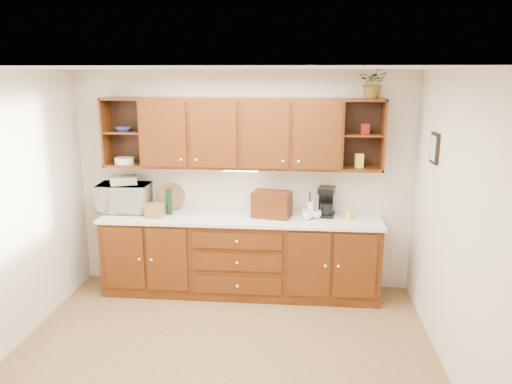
% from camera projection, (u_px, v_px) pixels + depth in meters
% --- Properties ---
extents(floor, '(4.00, 4.00, 0.00)m').
position_uv_depth(floor, '(222.00, 359.00, 4.59)').
color(floor, brown).
rests_on(floor, ground).
extents(ceiling, '(4.00, 4.00, 0.00)m').
position_uv_depth(ceiling, '(216.00, 68.00, 3.98)').
color(ceiling, white).
rests_on(ceiling, back_wall).
extents(back_wall, '(4.00, 0.00, 4.00)m').
position_uv_depth(back_wall, '(243.00, 181.00, 5.98)').
color(back_wall, beige).
rests_on(back_wall, floor).
extents(right_wall, '(0.00, 3.50, 3.50)m').
position_uv_depth(right_wall, '(459.00, 231.00, 4.10)').
color(right_wall, beige).
rests_on(right_wall, floor).
extents(base_cabinets, '(3.20, 0.60, 0.90)m').
position_uv_depth(base_cabinets, '(241.00, 256.00, 5.89)').
color(base_cabinets, '#341305').
rests_on(base_cabinets, floor).
extents(countertop, '(3.24, 0.64, 0.04)m').
position_uv_depth(countertop, '(240.00, 219.00, 5.77)').
color(countertop, white).
rests_on(countertop, base_cabinets).
extents(upper_cabinets, '(3.20, 0.33, 0.80)m').
position_uv_depth(upper_cabinets, '(242.00, 133.00, 5.68)').
color(upper_cabinets, '#341305').
rests_on(upper_cabinets, back_wall).
extents(undercabinet_light, '(0.40, 0.05, 0.02)m').
position_uv_depth(undercabinet_light, '(241.00, 170.00, 5.73)').
color(undercabinet_light, white).
rests_on(undercabinet_light, upper_cabinets).
extents(framed_picture, '(0.03, 0.24, 0.30)m').
position_uv_depth(framed_picture, '(435.00, 148.00, 4.85)').
color(framed_picture, black).
rests_on(framed_picture, right_wall).
extents(wicker_basket, '(0.29, 0.29, 0.15)m').
position_uv_depth(wicker_basket, '(154.00, 210.00, 5.76)').
color(wicker_basket, olive).
rests_on(wicker_basket, countertop).
extents(microwave, '(0.62, 0.43, 0.33)m').
position_uv_depth(microwave, '(124.00, 198.00, 5.97)').
color(microwave, beige).
rests_on(microwave, countertop).
extents(towel_stack, '(0.36, 0.32, 0.09)m').
position_uv_depth(towel_stack, '(123.00, 180.00, 5.92)').
color(towel_stack, '#E6E76C').
rests_on(towel_stack, microwave).
extents(wine_bottle, '(0.10, 0.10, 0.31)m').
position_uv_depth(wine_bottle, '(169.00, 201.00, 5.83)').
color(wine_bottle, black).
rests_on(wine_bottle, countertop).
extents(woven_tray, '(0.34, 0.20, 0.33)m').
position_uv_depth(woven_tray, '(172.00, 208.00, 6.08)').
color(woven_tray, olive).
rests_on(woven_tray, countertop).
extents(bread_box, '(0.47, 0.35, 0.30)m').
position_uv_depth(bread_box, '(272.00, 204.00, 5.73)').
color(bread_box, '#341305').
rests_on(bread_box, countertop).
extents(mug_tree, '(0.26, 0.27, 0.31)m').
position_uv_depth(mug_tree, '(310.00, 214.00, 5.70)').
color(mug_tree, '#341305').
rests_on(mug_tree, countertop).
extents(canister_red, '(0.13, 0.13, 0.13)m').
position_uv_depth(canister_red, '(325.00, 211.00, 5.75)').
color(canister_red, '#A61A18').
rests_on(canister_red, countertop).
extents(canister_white, '(0.08, 0.08, 0.20)m').
position_uv_depth(canister_white, '(311.00, 210.00, 5.67)').
color(canister_white, white).
rests_on(canister_white, countertop).
extents(canister_yellow, '(0.10, 0.10, 0.10)m').
position_uv_depth(canister_yellow, '(349.00, 215.00, 5.66)').
color(canister_yellow, gold).
rests_on(canister_yellow, countertop).
extents(coffee_maker, '(0.22, 0.27, 0.34)m').
position_uv_depth(coffee_maker, '(326.00, 202.00, 5.78)').
color(coffee_maker, black).
rests_on(coffee_maker, countertop).
extents(bowl_stack, '(0.24, 0.24, 0.05)m').
position_uv_depth(bowl_stack, '(123.00, 129.00, 5.79)').
color(bowl_stack, '#2A329C').
rests_on(bowl_stack, upper_cabinets).
extents(plate_stack, '(0.24, 0.24, 0.07)m').
position_uv_depth(plate_stack, '(124.00, 161.00, 5.87)').
color(plate_stack, white).
rests_on(plate_stack, upper_cabinets).
extents(pantry_box_yellow, '(0.10, 0.08, 0.16)m').
position_uv_depth(pantry_box_yellow, '(359.00, 161.00, 5.61)').
color(pantry_box_yellow, gold).
rests_on(pantry_box_yellow, upper_cabinets).
extents(pantry_box_red, '(0.09, 0.09, 0.11)m').
position_uv_depth(pantry_box_red, '(365.00, 129.00, 5.52)').
color(pantry_box_red, '#A61A18').
rests_on(pantry_box_red, upper_cabinets).
extents(potted_plant, '(0.39, 0.37, 0.34)m').
position_uv_depth(potted_plant, '(374.00, 82.00, 5.37)').
color(potted_plant, '#999999').
rests_on(potted_plant, upper_cabinets).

